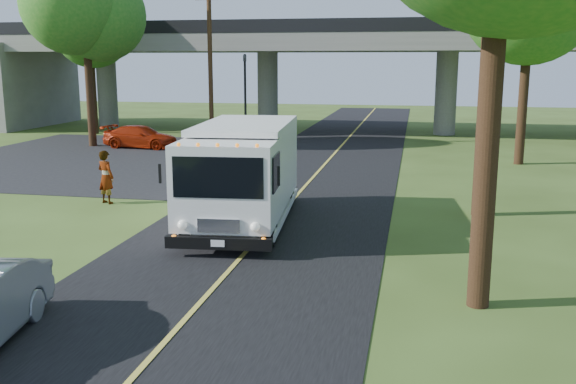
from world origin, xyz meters
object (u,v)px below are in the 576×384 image
(traffic_signal, at_px, (245,88))
(tree_left_lot, at_px, (86,3))
(utility_pole, at_px, (210,65))
(pedestrian, at_px, (106,177))
(step_van, at_px, (243,171))
(red_sedan, at_px, (141,137))
(tree_left_far, at_px, (90,19))

(traffic_signal, distance_m, tree_left_lot, 10.01)
(utility_pole, distance_m, tree_left_lot, 7.43)
(utility_pole, xyz_separation_m, pedestrian, (1.31, -15.75, -3.68))
(step_van, bearing_deg, red_sedan, 118.28)
(utility_pole, relative_size, tree_left_far, 0.91)
(utility_pole, height_order, tree_left_far, tree_left_far)
(traffic_signal, xyz_separation_m, utility_pole, (-1.50, -2.00, 1.40))
(red_sedan, bearing_deg, tree_left_lot, 95.32)
(traffic_signal, relative_size, step_van, 0.71)
(traffic_signal, bearing_deg, tree_left_lot, -151.89)
(traffic_signal, distance_m, red_sedan, 6.96)
(step_van, bearing_deg, utility_pole, 105.78)
(traffic_signal, xyz_separation_m, pedestrian, (-0.19, -17.75, -2.28))
(traffic_signal, height_order, utility_pole, utility_pole)
(tree_left_lot, distance_m, pedestrian, 17.06)
(traffic_signal, relative_size, red_sedan, 1.21)
(utility_pole, distance_m, tree_left_far, 10.45)
(pedestrian, bearing_deg, step_van, -176.14)
(tree_left_lot, relative_size, pedestrian, 5.71)
(red_sedan, distance_m, pedestrian, 14.42)
(traffic_signal, xyz_separation_m, step_van, (5.17, -19.60, -1.57))
(utility_pole, xyz_separation_m, tree_left_far, (-9.29, 3.84, 2.86))
(utility_pole, xyz_separation_m, step_van, (6.67, -17.60, -2.96))
(traffic_signal, relative_size, tree_left_far, 0.53)
(tree_left_far, relative_size, red_sedan, 2.30)
(utility_pole, bearing_deg, tree_left_far, 157.57)
(tree_left_far, bearing_deg, step_van, -53.32)
(utility_pole, relative_size, step_van, 1.22)
(traffic_signal, height_order, step_van, traffic_signal)
(pedestrian, bearing_deg, utility_pole, -62.33)
(tree_left_far, xyz_separation_m, pedestrian, (10.60, -19.58, -6.53))
(step_van, bearing_deg, tree_left_lot, 125.05)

